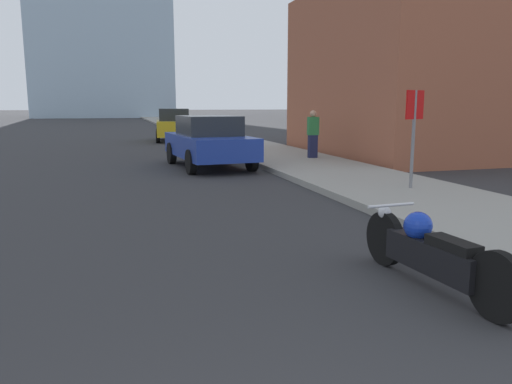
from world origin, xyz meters
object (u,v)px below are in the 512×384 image
motorcycle (431,252)px  stop_sign (414,122)px  pedestrian (313,134)px  parked_car_yellow (174,125)px  parked_car_blue (209,141)px

motorcycle → stop_sign: size_ratio=1.15×
motorcycle → pedestrian: (3.36, 11.30, 0.57)m
motorcycle → pedestrian: size_ratio=1.49×
stop_sign → pedestrian: 6.41m
parked_car_yellow → stop_sign: (2.91, -17.74, 0.71)m
parked_car_blue → pedestrian: pedestrian is taller
parked_car_blue → pedestrian: (3.63, 0.46, 0.14)m
parked_car_blue → parked_car_yellow: parked_car_yellow is taller
parked_car_blue → stop_sign: (3.27, -5.91, 0.75)m
motorcycle → parked_car_yellow: (0.08, 22.66, 0.46)m
stop_sign → motorcycle: bearing=-121.3°
parked_car_yellow → pedestrian: pedestrian is taller
motorcycle → parked_car_yellow: bearing=85.9°
motorcycle → parked_car_yellow: size_ratio=0.57×
parked_car_blue → pedestrian: size_ratio=2.85×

